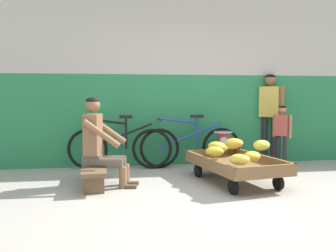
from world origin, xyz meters
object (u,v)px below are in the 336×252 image
at_px(bicycle_near_left, 120,147).
at_px(customer_adult, 270,108).
at_px(plastic_crate, 223,159).
at_px(weighing_scale, 223,140).
at_px(low_bench, 94,171).
at_px(banana_cart, 235,165).
at_px(bicycle_far_left, 191,146).
at_px(vendor_seated, 100,142).
at_px(shopping_bag, 227,166).
at_px(customer_child, 282,129).

xyz_separation_m(bicycle_near_left, customer_adult, (2.58, 0.16, 0.60)).
height_order(plastic_crate, weighing_scale, weighing_scale).
bearing_deg(bicycle_near_left, low_bench, -108.72).
xyz_separation_m(weighing_scale, bicycle_near_left, (-1.63, 0.21, -0.10)).
height_order(plastic_crate, bicycle_near_left, bicycle_near_left).
bearing_deg(low_bench, customer_adult, 22.63).
bearing_deg(weighing_scale, customer_adult, 21.72).
bearing_deg(banana_cart, customer_adult, 51.52).
bearing_deg(bicycle_far_left, vendor_seated, -143.64).
bearing_deg(vendor_seated, weighing_scale, 24.46).
bearing_deg(bicycle_far_left, banana_cart, -72.94).
bearing_deg(bicycle_near_left, banana_cart, -38.65).
relative_size(low_bench, bicycle_near_left, 0.67).
bearing_deg(customer_adult, banana_cart, -128.48).
distance_m(banana_cart, bicycle_far_left, 1.22).
xyz_separation_m(vendor_seated, shopping_bag, (1.83, 0.42, -0.45)).
bearing_deg(weighing_scale, customer_child, -5.25).
distance_m(banana_cart, shopping_bag, 0.56).
xyz_separation_m(customer_adult, customer_child, (0.01, -0.46, -0.33)).
xyz_separation_m(plastic_crate, bicycle_far_left, (-0.49, 0.17, 0.20)).
bearing_deg(customer_child, vendor_seated, -164.75).
bearing_deg(banana_cart, low_bench, 175.89).
relative_size(customer_adult, customer_child, 1.52).
bearing_deg(customer_child, low_bench, -165.53).
bearing_deg(vendor_seated, customer_child, 15.25).
bearing_deg(weighing_scale, bicycle_far_left, 160.46).
relative_size(vendor_seated, customer_child, 1.14).
distance_m(vendor_seated, shopping_bag, 1.94).
relative_size(bicycle_near_left, bicycle_far_left, 1.00).
bearing_deg(bicycle_near_left, weighing_scale, -7.50).
bearing_deg(low_bench, customer_child, 14.47).
bearing_deg(bicycle_far_left, shopping_bag, -55.89).
relative_size(bicycle_far_left, customer_child, 1.66).
height_order(banana_cart, shopping_bag, banana_cart).
xyz_separation_m(weighing_scale, bicycle_far_left, (-0.49, 0.17, -0.10)).
xyz_separation_m(banana_cart, vendor_seated, (-1.77, 0.11, 0.33)).
relative_size(banana_cart, customer_adult, 1.03).
distance_m(bicycle_near_left, customer_child, 2.62).
bearing_deg(customer_child, plastic_crate, 174.68).
bearing_deg(banana_cart, vendor_seated, 176.31).
distance_m(plastic_crate, weighing_scale, 0.30).
relative_size(weighing_scale, bicycle_far_left, 0.18).
distance_m(customer_child, shopping_bag, 1.20).
bearing_deg(customer_child, shopping_bag, -160.88).
bearing_deg(shopping_bag, low_bench, -168.10).
distance_m(bicycle_far_left, shopping_bag, 0.78).
relative_size(banana_cart, bicycle_far_left, 0.95).
bearing_deg(plastic_crate, bicycle_near_left, 172.54).
distance_m(vendor_seated, plastic_crate, 2.14).
relative_size(plastic_crate, shopping_bag, 1.50).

